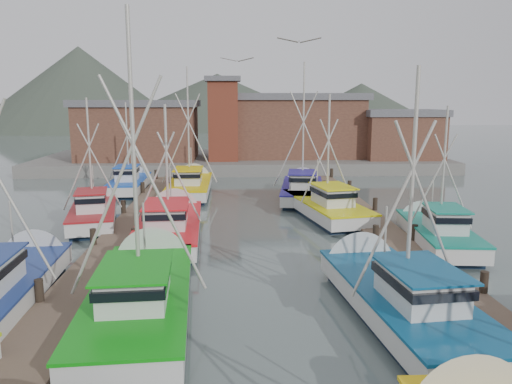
{
  "coord_description": "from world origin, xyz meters",
  "views": [
    {
      "loc": [
        -1.24,
        -18.92,
        7.35
      ],
      "look_at": [
        0.07,
        6.89,
        2.6
      ],
      "focal_mm": 35.0,
      "sensor_mm": 36.0,
      "label": 1
    }
  ],
  "objects_px": {
    "boat_4": "(143,292)",
    "boat_8": "(170,225)",
    "lookout_tower": "(223,118)",
    "boat_12": "(191,185)"
  },
  "relations": [
    {
      "from": "boat_4",
      "to": "boat_8",
      "type": "bearing_deg",
      "value": 87.62
    },
    {
      "from": "lookout_tower",
      "to": "boat_4",
      "type": "xyz_separation_m",
      "value": [
        -2.4,
        -35.04,
        -4.86
      ]
    },
    {
      "from": "boat_4",
      "to": "boat_12",
      "type": "height_order",
      "value": "boat_4"
    },
    {
      "from": "lookout_tower",
      "to": "boat_4",
      "type": "distance_m",
      "value": 35.46
    },
    {
      "from": "boat_8",
      "to": "boat_12",
      "type": "distance_m",
      "value": 12.95
    },
    {
      "from": "lookout_tower",
      "to": "boat_12",
      "type": "xyz_separation_m",
      "value": [
        -2.48,
        -12.44,
        -4.86
      ]
    },
    {
      "from": "lookout_tower",
      "to": "boat_4",
      "type": "relative_size",
      "value": 0.76
    },
    {
      "from": "boat_4",
      "to": "lookout_tower",
      "type": "bearing_deg",
      "value": 82.61
    },
    {
      "from": "boat_8",
      "to": "boat_12",
      "type": "height_order",
      "value": "boat_12"
    },
    {
      "from": "lookout_tower",
      "to": "boat_12",
      "type": "bearing_deg",
      "value": -101.26
    }
  ]
}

